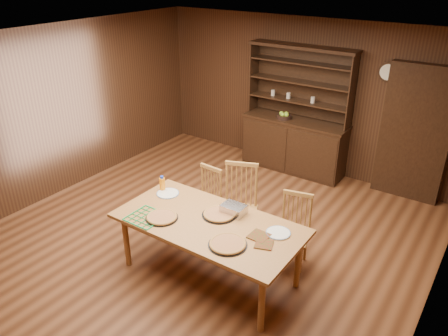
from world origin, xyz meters
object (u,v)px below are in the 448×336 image
Objects in this scene: dining_table at (209,227)px; chair_center at (240,201)px; juice_bottle at (162,184)px; china_hutch at (294,138)px; chair_left at (207,198)px; chair_right at (294,227)px.

chair_center is (-0.11, 0.83, -0.10)m from dining_table.
dining_table is at bearing -15.91° from juice_bottle.
chair_center is at bearing 34.85° from juice_bottle.
china_hutch is 2.40m from chair_center.
chair_left is at bearing 162.56° from chair_center.
china_hutch reaches higher than juice_bottle.
dining_table is at bearing -47.98° from chair_left.
china_hutch is at bearing 91.91° from chair_left.
chair_right is (0.69, 0.81, -0.19)m from dining_table.
chair_right is (1.30, 0.02, -0.00)m from chair_left.
chair_center is at bearing -80.76° from china_hutch.
chair_left is (-0.60, 0.79, -0.19)m from dining_table.
juice_bottle reaches higher than dining_table.
chair_center reaches higher than juice_bottle.
chair_right is at bearing 49.56° from dining_table.
dining_table is 10.59× the size of juice_bottle.
chair_left is at bearing -92.58° from china_hutch.
china_hutch is 1.01× the size of dining_table.
china_hutch is 2.98m from juice_bottle.
china_hutch is 3.24m from dining_table.
chair_center is at bearing 165.09° from chair_right.
chair_right is at bearing -24.13° from chair_center.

